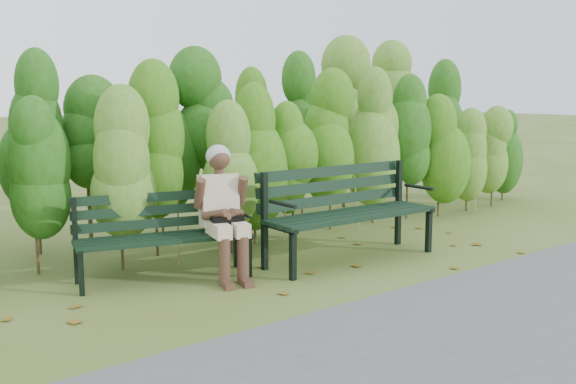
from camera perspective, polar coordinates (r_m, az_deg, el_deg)
ground at (r=6.59m, az=1.91°, el=-6.83°), size 80.00×80.00×0.00m
footpath at (r=5.19m, az=18.19°, el=-11.54°), size 60.00×2.50×0.01m
hedge_band at (r=7.87m, az=-6.90°, el=4.96°), size 11.04×1.67×2.42m
leaf_litter at (r=6.82m, az=4.45°, el=-6.27°), size 5.94×2.06×0.01m
bench_left at (r=6.40m, az=-10.65°, el=-3.09°), size 1.68×0.93×0.80m
bench_right at (r=7.02m, az=4.83°, el=-1.10°), size 1.96×0.70×0.97m
seated_woman at (r=6.34m, az=-5.54°, el=-1.06°), size 0.54×0.79×1.25m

